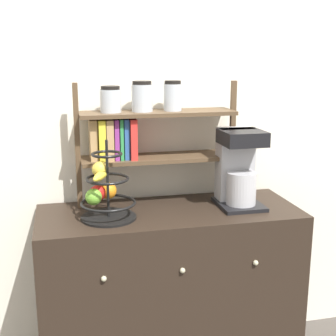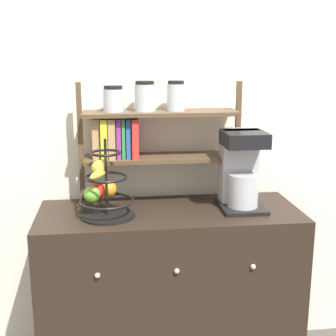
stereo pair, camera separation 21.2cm
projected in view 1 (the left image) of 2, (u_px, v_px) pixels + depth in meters
The scene contains 5 objects.
wall_back at pixel (157, 108), 2.33m from camera, with size 7.00×0.05×2.60m, color silver.
sideboard at pixel (170, 294), 2.27m from camera, with size 1.21×0.49×0.85m.
coffee_maker at pixel (238, 168), 2.22m from camera, with size 0.20×0.24×0.37m.
fruit_stand at pixel (104, 192), 2.05m from camera, with size 0.24×0.24×0.35m.
shelf_hutch at pixel (138, 128), 2.19m from camera, with size 0.78×0.20×0.59m.
Camera 1 is at (-0.47, -1.77, 1.56)m, focal length 50.00 mm.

